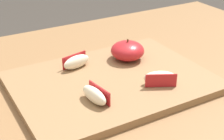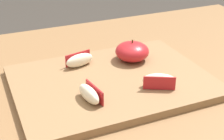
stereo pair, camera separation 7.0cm
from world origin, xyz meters
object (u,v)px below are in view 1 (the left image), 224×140
Objects in this scene: cutting_board at (112,82)px; apple_half_skin_up at (128,51)px; apple_wedge_middle at (160,78)px; apple_wedge_front at (95,95)px; apple_wedge_back at (75,62)px.

apple_half_skin_up is (0.08, 0.07, 0.03)m from cutting_board.
apple_wedge_front is at bearing 177.17° from apple_wedge_middle.
cutting_board is 5.19× the size of apple_half_skin_up.
apple_wedge_middle is at bearing -52.64° from apple_wedge_back.
apple_wedge_middle is at bearing -93.17° from apple_half_skin_up.
cutting_board is 5.84× the size of apple_wedge_back.
apple_half_skin_up is at bearing 86.83° from apple_wedge_middle.
apple_wedge_front and apple_wedge_middle have the same top height.
apple_half_skin_up is 0.13m from apple_wedge_back.
apple_wedge_front and apple_wedge_back have the same top height.
apple_half_skin_up is 1.12× the size of apple_wedge_back.
cutting_board is 0.10m from apple_wedge_back.
apple_wedge_middle is (0.07, -0.07, 0.02)m from cutting_board.
cutting_board is 5.89× the size of apple_wedge_front.
apple_half_skin_up reaches higher than apple_wedge_back.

